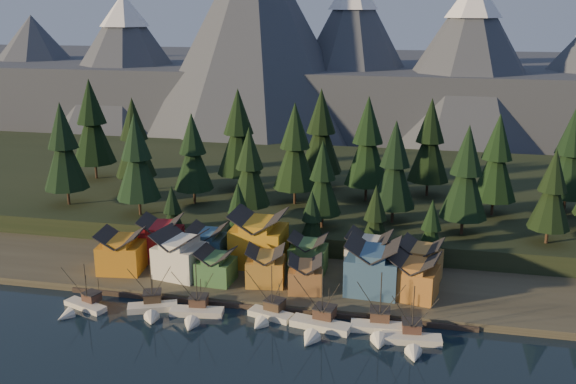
% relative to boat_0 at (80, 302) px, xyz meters
% --- Properties ---
extents(ground, '(500.00, 500.00, 0.00)m').
position_rel_boat_0_xyz_m(ground, '(34.12, -7.60, -1.83)').
color(ground, black).
rests_on(ground, ground).
extents(shore_strip, '(400.00, 50.00, 1.50)m').
position_rel_boat_0_xyz_m(shore_strip, '(34.12, 32.40, -1.08)').
color(shore_strip, '#383529').
rests_on(shore_strip, ground).
extents(hillside, '(420.00, 100.00, 6.00)m').
position_rel_boat_0_xyz_m(hillside, '(34.12, 82.40, 1.17)').
color(hillside, black).
rests_on(hillside, ground).
extents(dock, '(80.00, 4.00, 1.00)m').
position_rel_boat_0_xyz_m(dock, '(34.12, 8.90, -1.33)').
color(dock, '#3F342D').
rests_on(dock, ground).
extents(mountain_ridge, '(560.00, 190.00, 90.00)m').
position_rel_boat_0_xyz_m(mountain_ridge, '(29.92, 205.99, 24.22)').
color(mountain_ridge, '#4D5263').
rests_on(mountain_ridge, ground).
extents(boat_0, '(9.76, 10.10, 10.07)m').
position_rel_boat_0_xyz_m(boat_0, '(0.00, 0.00, 0.00)').
color(boat_0, beige).
rests_on(boat_0, ground).
extents(boat_1, '(10.08, 10.61, 11.61)m').
position_rel_boat_0_xyz_m(boat_1, '(13.75, 2.03, 0.41)').
color(boat_1, beige).
rests_on(boat_1, ground).
extents(boat_2, '(10.55, 11.28, 11.41)m').
position_rel_boat_0_xyz_m(boat_2, '(22.48, 1.88, 0.29)').
color(boat_2, beige).
rests_on(boat_2, ground).
extents(boat_3, '(9.09, 9.71, 11.42)m').
position_rel_boat_0_xyz_m(boat_3, '(36.02, 3.92, 0.49)').
color(boat_3, beige).
rests_on(boat_3, ground).
extents(boat_4, '(11.75, 12.42, 12.61)m').
position_rel_boat_0_xyz_m(boat_4, '(45.88, 1.45, 0.51)').
color(boat_4, silver).
rests_on(boat_4, ground).
extents(boat_5, '(10.75, 11.60, 12.26)m').
position_rel_boat_0_xyz_m(boat_5, '(56.68, 2.89, 0.49)').
color(boat_5, silver).
rests_on(boat_5, ground).
extents(boat_6, '(10.68, 11.49, 11.49)m').
position_rel_boat_0_xyz_m(boat_6, '(62.55, -0.11, 0.29)').
color(boat_6, silver).
rests_on(boat_6, ground).
extents(house_front_0, '(9.89, 9.46, 8.95)m').
position_rel_boat_0_xyz_m(house_front_0, '(0.76, 16.37, 4.37)').
color(house_front_0, orange).
rests_on(house_front_0, shore_strip).
extents(house_front_1, '(10.88, 10.59, 9.66)m').
position_rel_boat_0_xyz_m(house_front_1, '(13.96, 16.61, 4.74)').
color(house_front_1, white).
rests_on(house_front_1, shore_strip).
extents(house_front_2, '(7.55, 7.61, 6.96)m').
position_rel_boat_0_xyz_m(house_front_2, '(22.26, 15.12, 3.32)').
color(house_front_2, '#3B6D3B').
rests_on(house_front_2, shore_strip).
extents(house_front_3, '(8.49, 8.19, 7.71)m').
position_rel_boat_0_xyz_m(house_front_3, '(32.44, 16.40, 3.72)').
color(house_front_3, '#BB8430').
rests_on(house_front_3, shore_strip).
extents(house_front_4, '(7.59, 8.03, 6.76)m').
position_rel_boat_0_xyz_m(house_front_4, '(40.96, 14.94, 3.22)').
color(house_front_4, '#A16B39').
rests_on(house_front_4, shore_strip).
extents(house_front_5, '(10.66, 9.79, 10.69)m').
position_rel_boat_0_xyz_m(house_front_5, '(54.05, 16.98, 5.28)').
color(house_front_5, '#34577B').
rests_on(house_front_5, shore_strip).
extents(house_front_6, '(10.19, 9.82, 8.72)m').
position_rel_boat_0_xyz_m(house_front_6, '(62.12, 16.35, 4.25)').
color(house_front_6, '#A6682A').
rests_on(house_front_6, shore_strip).
extents(house_back_0, '(9.91, 9.61, 9.64)m').
position_rel_boat_0_xyz_m(house_back_0, '(6.37, 24.65, 4.73)').
color(house_back_0, maroon).
rests_on(house_back_0, shore_strip).
extents(house_back_1, '(7.78, 7.88, 8.55)m').
position_rel_boat_0_xyz_m(house_back_1, '(17.27, 24.57, 4.16)').
color(house_back_1, '#355E7F').
rests_on(house_back_1, shore_strip).
extents(house_back_2, '(11.47, 10.56, 11.99)m').
position_rel_boat_0_xyz_m(house_back_2, '(28.44, 26.25, 5.96)').
color(house_back_2, '#C98E1C').
rests_on(house_back_2, shore_strip).
extents(house_back_3, '(7.78, 6.93, 7.90)m').
position_rel_boat_0_xyz_m(house_back_3, '(39.72, 24.76, 3.82)').
color(house_back_3, '#43713D').
rests_on(house_back_3, shore_strip).
extents(house_back_4, '(9.63, 9.32, 9.60)m').
position_rel_boat_0_xyz_m(house_back_4, '(52.62, 24.36, 4.71)').
color(house_back_4, beige).
rests_on(house_back_4, shore_strip).
extents(house_back_5, '(9.32, 9.40, 8.95)m').
position_rel_boat_0_xyz_m(house_back_5, '(63.30, 23.77, 4.37)').
color(house_back_5, olive).
rests_on(house_back_5, shore_strip).
extents(tree_hill_0, '(11.61, 11.61, 27.04)m').
position_rel_boat_0_xyz_m(tree_hill_0, '(-27.88, 44.40, 18.95)').
color(tree_hill_0, '#332319').
rests_on(tree_hill_0, hillside).
extents(tree_hill_1, '(11.33, 11.33, 26.39)m').
position_rel_boat_0_xyz_m(tree_hill_1, '(-15.88, 60.40, 18.60)').
color(tree_hill_1, '#332319').
rests_on(tree_hill_1, hillside).
extents(tree_hill_2, '(10.98, 10.98, 25.57)m').
position_rel_boat_0_xyz_m(tree_hill_2, '(-5.88, 40.40, 18.14)').
color(tree_hill_2, '#332319').
rests_on(tree_hill_2, hillside).
extents(tree_hill_3, '(10.33, 10.33, 24.07)m').
position_rel_boat_0_xyz_m(tree_hill_3, '(4.12, 52.40, 17.32)').
color(tree_hill_3, '#332319').
rests_on(tree_hill_3, hillside).
extents(tree_hill_4, '(12.33, 12.33, 28.73)m').
position_rel_boat_0_xyz_m(tree_hill_4, '(12.12, 67.40, 19.88)').
color(tree_hill_4, '#332319').
rests_on(tree_hill_4, hillside).
extents(tree_hill_5, '(9.85, 9.85, 22.94)m').
position_rel_boat_0_xyz_m(tree_hill_5, '(22.12, 42.40, 16.70)').
color(tree_hill_5, '#332319').
rests_on(tree_hill_5, hillside).
extents(tree_hill_6, '(11.52, 11.52, 26.83)m').
position_rel_boat_0_xyz_m(tree_hill_6, '(30.12, 57.40, 18.83)').
color(tree_hill_6, '#332319').
rests_on(tree_hill_6, hillside).
extents(tree_hill_7, '(9.01, 9.01, 20.98)m').
position_rel_boat_0_xyz_m(tree_hill_7, '(40.12, 40.40, 15.63)').
color(tree_hill_7, '#332319').
rests_on(tree_hill_7, hillside).
extents(tree_hill_8, '(12.07, 12.07, 28.11)m').
position_rel_boat_0_xyz_m(tree_hill_8, '(48.12, 64.40, 19.53)').
color(tree_hill_8, '#332319').
rests_on(tree_hill_8, hillside).
extents(tree_hill_9, '(10.72, 10.72, 24.98)m').
position_rel_boat_0_xyz_m(tree_hill_9, '(56.12, 47.40, 17.82)').
color(tree_hill_9, '#332319').
rests_on(tree_hill_9, hillside).
extents(tree_hill_10, '(11.55, 11.55, 26.92)m').
position_rel_boat_0_xyz_m(tree_hill_10, '(64.12, 72.40, 18.88)').
color(tree_hill_10, '#332319').
rests_on(tree_hill_10, hillside).
extents(tree_hill_11, '(10.89, 10.89, 25.36)m').
position_rel_boat_0_xyz_m(tree_hill_11, '(72.12, 42.40, 18.03)').
color(tree_hill_11, '#332319').
rests_on(tree_hill_11, hillside).
extents(tree_hill_12, '(10.99, 10.99, 25.60)m').
position_rel_boat_0_xyz_m(tree_hill_12, '(80.12, 58.40, 18.16)').
color(tree_hill_12, '#332319').
rests_on(tree_hill_12, hillside).
extents(tree_hill_13, '(9.11, 9.11, 21.22)m').
position_rel_boat_0_xyz_m(tree_hill_13, '(90.12, 40.40, 15.77)').
color(tree_hill_13, '#332319').
rests_on(tree_hill_13, hillside).
extents(tree_hill_14, '(11.52, 11.52, 26.84)m').
position_rel_boat_0_xyz_m(tree_hill_14, '(98.12, 64.40, 18.84)').
color(tree_hill_14, '#332319').
rests_on(tree_hill_14, hillside).
extents(tree_hill_15, '(12.21, 12.21, 28.45)m').
position_rel_boat_0_xyz_m(tree_hill_15, '(34.12, 74.40, 19.72)').
color(tree_hill_15, '#332319').
rests_on(tree_hill_15, hillside).
extents(tree_hill_16, '(12.87, 12.87, 29.97)m').
position_rel_boat_0_xyz_m(tree_hill_16, '(-33.88, 70.40, 20.56)').
color(tree_hill_16, '#332319').
rests_on(tree_hill_16, hillside).
extents(tree_shore_0, '(6.40, 6.40, 14.91)m').
position_rel_boat_0_xyz_m(tree_shore_0, '(6.12, 32.40, 7.81)').
color(tree_shore_0, '#332319').
rests_on(tree_shore_0, shore_strip).
extents(tree_shore_1, '(7.16, 7.16, 16.67)m').
position_rel_boat_0_xyz_m(tree_shore_1, '(22.12, 32.40, 8.77)').
color(tree_shore_1, '#332319').
rests_on(tree_shore_1, shore_strip).
extents(tree_shore_2, '(6.73, 6.73, 15.68)m').
position_rel_boat_0_xyz_m(tree_shore_2, '(39.12, 32.40, 8.23)').
color(tree_shore_2, '#332319').
rests_on(tree_shore_2, shore_strip).
extents(tree_shore_3, '(7.68, 7.68, 17.90)m').
position_rel_boat_0_xyz_m(tree_shore_3, '(53.12, 32.40, 9.44)').
color(tree_shore_3, '#332319').
rests_on(tree_shore_3, shore_strip).
extents(tree_shore_4, '(6.60, 6.60, 15.37)m').
position_rel_boat_0_xyz_m(tree_shore_4, '(65.12, 32.40, 8.06)').
color(tree_shore_4, '#332319').
rests_on(tree_shore_4, shore_strip).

